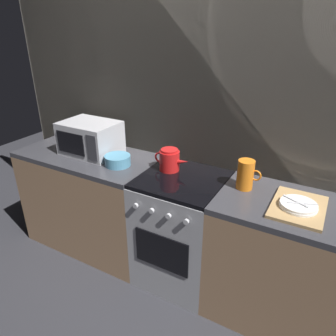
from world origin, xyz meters
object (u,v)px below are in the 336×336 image
(mixing_bowl, at_px, (118,160))
(dish_pile, at_px, (298,206))
(stove_unit, at_px, (181,229))
(kettle, at_px, (170,160))
(microwave, at_px, (90,138))
(pitcher, at_px, (246,175))

(mixing_bowl, distance_m, dish_pile, 1.32)
(stove_unit, bearing_deg, kettle, 153.42)
(microwave, distance_m, mixing_bowl, 0.37)
(pitcher, height_order, dish_pile, pitcher)
(kettle, bearing_deg, stove_unit, -26.58)
(microwave, relative_size, pitcher, 2.30)
(pitcher, relative_size, dish_pile, 0.50)
(stove_unit, height_order, mixing_bowl, mixing_bowl)
(microwave, bearing_deg, pitcher, 1.33)
(stove_unit, distance_m, dish_pile, 0.92)
(stove_unit, relative_size, dish_pile, 2.25)
(microwave, height_order, mixing_bowl, microwave)
(pitcher, xyz_separation_m, dish_pile, (0.36, -0.10, -0.08))
(stove_unit, distance_m, microwave, 1.06)
(microwave, relative_size, kettle, 1.62)
(mixing_bowl, bearing_deg, kettle, 17.19)
(stove_unit, relative_size, kettle, 3.16)
(pitcher, bearing_deg, mixing_bowl, -173.01)
(microwave, xyz_separation_m, dish_pile, (1.67, -0.07, -0.12))
(kettle, bearing_deg, microwave, -177.42)
(microwave, bearing_deg, dish_pile, -2.32)
(microwave, height_order, pitcher, microwave)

